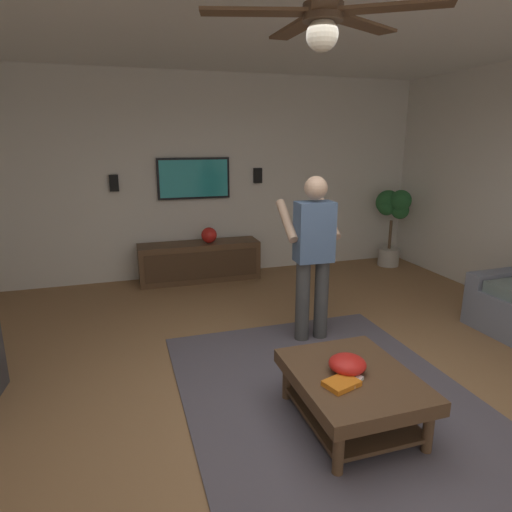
{
  "coord_description": "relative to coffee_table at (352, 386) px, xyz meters",
  "views": [
    {
      "loc": [
        -2.6,
        1.27,
        1.97
      ],
      "look_at": [
        0.77,
        0.21,
        1.02
      ],
      "focal_mm": 30.67,
      "sensor_mm": 36.0,
      "label": 1
    }
  ],
  "objects": [
    {
      "name": "vase_round",
      "position": [
        3.56,
        0.28,
        0.36
      ],
      "size": [
        0.22,
        0.22,
        0.22
      ],
      "primitive_type": "sphere",
      "color": "red",
      "rests_on": "media_console"
    },
    {
      "name": "area_rug",
      "position": [
        0.2,
        0.0,
        -0.29
      ],
      "size": [
        3.09,
        2.23,
        0.01
      ],
      "primitive_type": "cube",
      "color": "#514C56",
      "rests_on": "ground"
    },
    {
      "name": "wall_speaker_right",
      "position": [
        3.85,
        1.5,
        1.1
      ],
      "size": [
        0.06,
        0.12,
        0.22
      ],
      "primitive_type": "cube",
      "color": "black"
    },
    {
      "name": "remote_white",
      "position": [
        -0.13,
        0.05,
        0.12
      ],
      "size": [
        0.13,
        0.15,
        0.02
      ],
      "primitive_type": "cube",
      "rotation": [
        0.0,
        0.0,
        5.36
      ],
      "color": "white",
      "rests_on": "coffee_table"
    },
    {
      "name": "ceiling_fan",
      "position": [
        -0.23,
        0.43,
        2.24
      ],
      "size": [
        1.18,
        1.16,
        0.46
      ],
      "color": "#4C3828"
    },
    {
      "name": "person_standing",
      "position": [
        1.37,
        -0.31,
        0.64
      ],
      "size": [
        0.55,
        0.55,
        1.64
      ],
      "rotation": [
        0.0,
        0.0,
        -0.05
      ],
      "color": "#3F3F3F",
      "rests_on": "ground"
    },
    {
      "name": "tv",
      "position": [
        3.84,
        0.42,
        1.14
      ],
      "size": [
        0.05,
        1.03,
        0.58
      ],
      "rotation": [
        0.0,
        0.0,
        3.14
      ],
      "color": "black"
    },
    {
      "name": "ground_plane",
      "position": [
        0.21,
        0.19,
        -0.3
      ],
      "size": [
        8.82,
        8.82,
        0.0
      ],
      "primitive_type": "plane",
      "color": "olive"
    },
    {
      "name": "book",
      "position": [
        -0.12,
        0.15,
        0.12
      ],
      "size": [
        0.22,
        0.26,
        0.04
      ],
      "primitive_type": "cube",
      "rotation": [
        0.0,
        0.0,
        5.01
      ],
      "color": "orange",
      "rests_on": "coffee_table"
    },
    {
      "name": "wall_speaker_left",
      "position": [
        3.85,
        -0.54,
        1.15
      ],
      "size": [
        0.06,
        0.12,
        0.22
      ],
      "primitive_type": "cube",
      "color": "black"
    },
    {
      "name": "media_console",
      "position": [
        3.6,
        0.42,
        -0.02
      ],
      "size": [
        0.45,
        1.7,
        0.55
      ],
      "rotation": [
        0.0,
        0.0,
        3.14
      ],
      "color": "#513823",
      "rests_on": "ground"
    },
    {
      "name": "potted_plant_tall",
      "position": [
        3.42,
        -2.61,
        0.54
      ],
      "size": [
        0.55,
        0.44,
        1.22
      ],
      "color": "#B7B2A8",
      "rests_on": "ground"
    },
    {
      "name": "bowl",
      "position": [
        0.03,
        0.03,
        0.16
      ],
      "size": [
        0.26,
        0.26,
        0.12
      ],
      "primitive_type": "ellipsoid",
      "color": "red",
      "rests_on": "coffee_table"
    },
    {
      "name": "wall_back_tv",
      "position": [
        3.93,
        0.19,
        1.14
      ],
      "size": [
        0.1,
        6.7,
        2.87
      ],
      "primitive_type": "cube",
      "color": "silver",
      "rests_on": "ground"
    },
    {
      "name": "coffee_table",
      "position": [
        0.0,
        0.0,
        0.0
      ],
      "size": [
        1.0,
        0.8,
        0.4
      ],
      "color": "#513823",
      "rests_on": "ground"
    }
  ]
}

